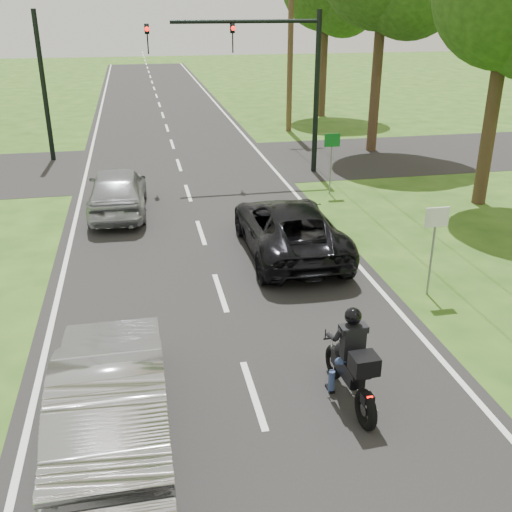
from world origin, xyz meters
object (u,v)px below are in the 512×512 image
Objects in this scene: dark_suv at (289,228)px; silver_sedan at (111,395)px; utility_pole_far at (291,27)px; sign_green at (332,149)px; motorcycle_rider at (352,367)px; silver_suv at (117,190)px; traffic_signal at (269,64)px; sign_white at (435,230)px.

dark_suv is 8.02m from silver_sedan.
utility_pole_far is at bearing -110.97° from silver_sedan.
dark_suv is 2.41× the size of sign_green.
motorcycle_rider is 6.57m from dark_suv.
traffic_signal is (5.70, 3.66, 3.38)m from silver_suv.
traffic_signal reaches higher than dark_suv.
utility_pole_far reaches higher than traffic_signal.
sign_green is (0.20, 8.00, 0.00)m from sign_white.
sign_white is (7.02, 3.61, 0.82)m from silver_sedan.
motorcycle_rider is 0.40× the size of dark_suv.
silver_sedan is 24.56m from utility_pole_far.
traffic_signal reaches higher than motorcycle_rider.
utility_pole_far is (8.52, 22.63, 4.31)m from silver_sedan.
utility_pole_far is at bearing 85.49° from sign_white.
utility_pole_far is (8.56, 11.67, 4.32)m from silver_suv.
dark_suv is 0.51× the size of utility_pole_far.
motorcycle_rider is 0.97× the size of sign_white.
utility_pole_far is at bearing -103.67° from dark_suv.
motorcycle_rider is 4.78m from sign_white.
traffic_signal is 8.55m from utility_pole_far.
dark_suv is at bearing 138.34° from silver_suv.
sign_white is at bearing 130.48° from dark_suv.
dark_suv is at bearing -104.24° from utility_pole_far.
sign_white is (7.06, -7.35, 0.84)m from silver_suv.
utility_pole_far is at bearing -124.27° from silver_suv.
silver_suv is 15.10m from utility_pole_far.
silver_suv is at bearing -147.25° from traffic_signal.
sign_white is 1.00× the size of sign_green.
traffic_signal is at bearing -145.25° from silver_suv.
sign_green is (7.26, 0.65, 0.84)m from silver_suv.
dark_suv is 5.73m from sign_green.
silver_sedan is 1.06× the size of silver_suv.
silver_sedan is 0.46× the size of utility_pole_far.
sign_white is at bearing 135.83° from silver_suv.
motorcycle_rider is at bearing -96.98° from traffic_signal.
utility_pole_far is at bearing 75.68° from motorcycle_rider.
traffic_signal reaches higher than sign_white.
traffic_signal is at bearing 80.34° from motorcycle_rider.
sign_white is (3.14, 3.49, 0.90)m from motorcycle_rider.
sign_green reaches higher than dark_suv.
traffic_signal is 3.00× the size of sign_white.
silver_suv is 2.07× the size of sign_green.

